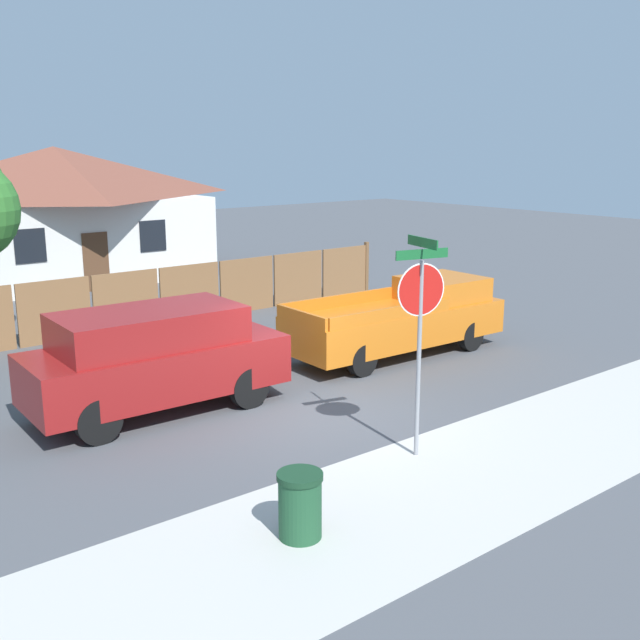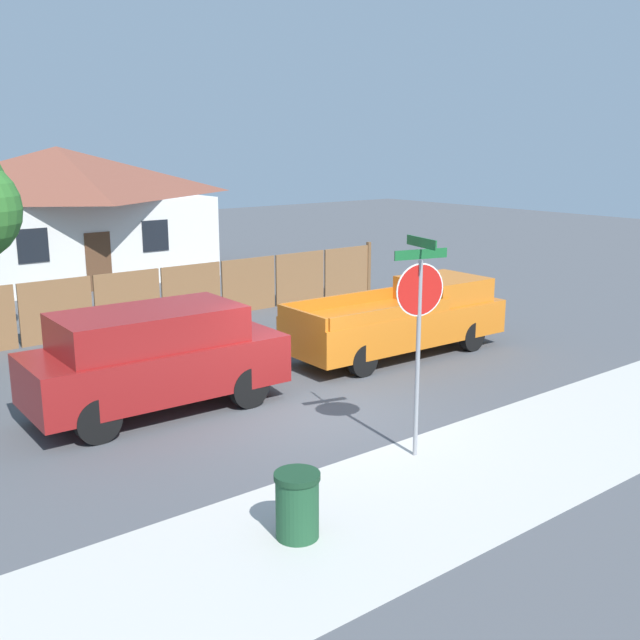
% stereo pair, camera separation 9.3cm
% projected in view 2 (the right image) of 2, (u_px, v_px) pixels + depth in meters
% --- Properties ---
extents(ground_plane, '(80.00, 80.00, 0.00)m').
position_uv_depth(ground_plane, '(314.00, 413.00, 14.04)').
color(ground_plane, '#4C4F54').
extents(sidewalk_strip, '(36.00, 3.20, 0.01)m').
position_uv_depth(sidewalk_strip, '(460.00, 478.00, 11.30)').
color(sidewalk_strip, beige).
rests_on(sidewalk_strip, ground).
extents(wooden_fence, '(15.56, 0.12, 1.71)m').
position_uv_depth(wooden_fence, '(161.00, 297.00, 20.66)').
color(wooden_fence, brown).
rests_on(wooden_fence, ground).
extents(house, '(10.34, 7.02, 4.83)m').
position_uv_depth(house, '(61.00, 211.00, 27.67)').
color(house, white).
rests_on(house, ground).
extents(red_suv, '(4.83, 2.06, 1.98)m').
position_uv_depth(red_suv, '(155.00, 357.00, 13.89)').
color(red_suv, maroon).
rests_on(red_suv, ground).
extents(orange_pickup, '(5.63, 2.07, 1.72)m').
position_uv_depth(orange_pickup, '(404.00, 319.00, 17.85)').
color(orange_pickup, orange).
rests_on(orange_pickup, ground).
extents(stop_sign, '(0.90, 0.81, 3.54)m').
position_uv_depth(stop_sign, '(419.00, 309.00, 11.58)').
color(stop_sign, gray).
rests_on(stop_sign, ground).
extents(trash_bin, '(0.59, 0.59, 0.88)m').
position_uv_depth(trash_bin, '(297.00, 505.00, 9.52)').
color(trash_bin, '#1E4C2D').
rests_on(trash_bin, ground).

